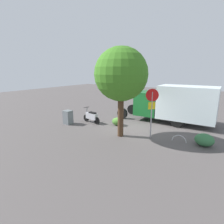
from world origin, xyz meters
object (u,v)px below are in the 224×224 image
at_px(street_tree, 121,75).
at_px(utility_cabinet, 68,117).
at_px(motorcycle, 92,116).
at_px(stop_sign, 152,106).
at_px(bike_rack_hoop, 179,142).
at_px(box_truck_near, 174,103).

distance_m(street_tree, utility_cabinet, 5.80).
bearing_deg(motorcycle, utility_cabinet, 51.88).
height_order(stop_sign, street_tree, street_tree).
bearing_deg(street_tree, stop_sign, -156.16).
xyz_separation_m(stop_sign, bike_rack_hoop, (-1.68, -0.28, -2.04)).
xyz_separation_m(motorcycle, street_tree, (-3.41, 1.25, 3.34)).
bearing_deg(street_tree, bike_rack_hoop, -162.92).
relative_size(street_tree, utility_cabinet, 5.14).
height_order(street_tree, utility_cabinet, street_tree).
height_order(street_tree, bike_rack_hoop, street_tree).
relative_size(box_truck_near, street_tree, 1.37).
height_order(box_truck_near, utility_cabinet, box_truck_near).
distance_m(motorcycle, utility_cabinet, 1.83).
relative_size(box_truck_near, bike_rack_hoop, 8.87).
height_order(motorcycle, bike_rack_hoop, motorcycle).
relative_size(box_truck_near, stop_sign, 2.47).
xyz_separation_m(street_tree, bike_rack_hoop, (-3.40, -1.04, -3.86)).
distance_m(motorcycle, street_tree, 4.93).
distance_m(stop_sign, street_tree, 2.62).
bearing_deg(utility_cabinet, stop_sign, -173.34).
bearing_deg(street_tree, box_truck_near, -112.95).
xyz_separation_m(utility_cabinet, bike_rack_hoop, (-8.15, -1.04, -0.54)).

